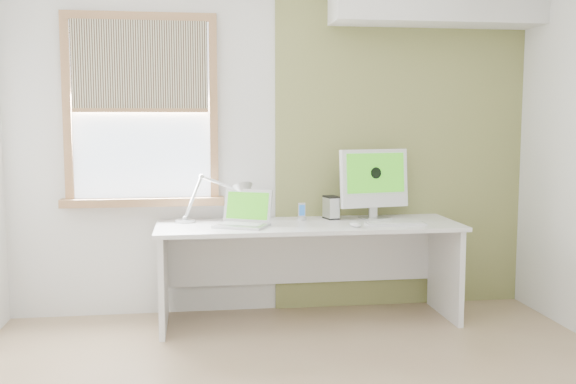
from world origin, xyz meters
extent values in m
cube|color=white|center=(0.00, 1.76, 1.30)|extent=(4.00, 0.02, 2.60)
cube|color=white|center=(0.00, -1.76, 1.30)|extent=(4.00, 0.02, 2.60)
cube|color=olive|center=(1.00, 1.74, 1.30)|extent=(2.00, 0.02, 2.60)
cube|color=olive|center=(-1.53, 1.72, 1.55)|extent=(0.06, 0.06, 1.42)
cube|color=olive|center=(-0.47, 1.72, 1.55)|extent=(0.06, 0.06, 1.42)
cube|color=olive|center=(-1.00, 1.72, 2.23)|extent=(1.00, 0.06, 0.06)
cube|color=olive|center=(-1.00, 1.70, 0.87)|extent=(1.20, 0.14, 0.06)
cube|color=#D1E2F9|center=(-1.00, 1.74, 1.55)|extent=(1.00, 0.01, 1.30)
cube|color=beige|center=(-1.00, 1.70, 1.88)|extent=(0.98, 0.02, 0.65)
cube|color=olive|center=(-1.00, 1.70, 1.55)|extent=(0.98, 0.03, 0.03)
cube|color=white|center=(0.20, 1.38, 0.71)|extent=(2.20, 0.70, 0.03)
cube|color=white|center=(-0.85, 1.38, 0.35)|extent=(0.04, 0.64, 0.70)
cube|color=white|center=(1.25, 1.38, 0.35)|extent=(0.04, 0.64, 0.70)
cube|color=white|center=(0.20, 1.70, 0.45)|extent=(2.08, 0.02, 0.48)
cylinder|color=silver|center=(-0.69, 1.56, 0.74)|extent=(0.16, 0.16, 0.02)
sphere|color=silver|center=(-0.69, 1.56, 0.76)|extent=(0.05, 0.05, 0.04)
cylinder|color=silver|center=(-0.63, 1.56, 0.91)|extent=(0.15, 0.03, 0.32)
sphere|color=silver|center=(-0.57, 1.55, 1.07)|extent=(0.04, 0.04, 0.04)
cylinder|color=silver|center=(-0.43, 1.53, 1.02)|extent=(0.29, 0.09, 0.12)
sphere|color=silver|center=(-0.29, 1.50, 0.96)|extent=(0.04, 0.04, 0.04)
cone|color=silver|center=(-0.26, 1.50, 0.94)|extent=(0.22, 0.25, 0.19)
cube|color=silver|center=(-0.30, 1.31, 0.74)|extent=(0.43, 0.38, 0.02)
cube|color=#B2B5B7|center=(-0.30, 1.31, 0.75)|extent=(0.34, 0.27, 0.00)
cube|color=silver|center=(-0.24, 1.42, 0.86)|extent=(0.35, 0.22, 0.23)
cube|color=#339115|center=(-0.24, 1.41, 0.86)|extent=(0.31, 0.19, 0.19)
cylinder|color=silver|center=(0.17, 1.55, 0.74)|extent=(0.08, 0.08, 0.02)
cube|color=silver|center=(0.17, 1.55, 0.81)|extent=(0.06, 0.02, 0.11)
cube|color=#194C99|center=(0.18, 1.54, 0.81)|extent=(0.04, 0.01, 0.08)
cube|color=silver|center=(0.41, 1.58, 0.82)|extent=(0.11, 0.15, 0.17)
cube|color=black|center=(0.41, 1.58, 0.90)|extent=(0.11, 0.15, 0.01)
cube|color=black|center=(0.41, 1.58, 0.74)|extent=(0.11, 0.15, 0.01)
cube|color=silver|center=(0.73, 1.53, 0.74)|extent=(0.23, 0.21, 0.01)
cube|color=silver|center=(0.73, 1.56, 0.83)|extent=(0.07, 0.03, 0.18)
cube|color=white|center=(0.73, 1.55, 1.04)|extent=(0.55, 0.19, 0.44)
cube|color=#339115|center=(0.74, 1.52, 1.08)|extent=(0.47, 0.12, 0.30)
cylinder|color=black|center=(0.74, 1.52, 1.08)|extent=(0.09, 0.03, 0.09)
cube|color=white|center=(0.80, 1.22, 0.74)|extent=(0.43, 0.14, 0.02)
cube|color=white|center=(0.80, 1.22, 0.75)|extent=(0.40, 0.11, 0.00)
ellipsoid|color=white|center=(0.50, 1.18, 0.75)|extent=(0.10, 0.13, 0.03)
camera|label=1|loc=(-0.62, -3.28, 1.48)|focal=41.04mm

